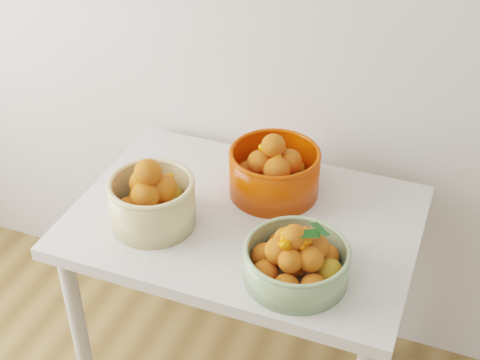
{
  "coord_description": "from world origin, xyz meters",
  "views": [
    {
      "loc": [
        0.33,
        0.16,
        1.97
      ],
      "look_at": [
        -0.21,
        1.54,
        0.92
      ],
      "focal_mm": 50.0,
      "sensor_mm": 36.0,
      "label": 1
    }
  ],
  "objects_px": {
    "table": "(244,241)",
    "bowl_cream": "(152,200)",
    "bowl_green": "(296,260)",
    "bowl_orange": "(274,171)"
  },
  "relations": [
    {
      "from": "table",
      "to": "bowl_orange",
      "type": "xyz_separation_m",
      "value": [
        0.04,
        0.14,
        0.17
      ]
    },
    {
      "from": "table",
      "to": "bowl_green",
      "type": "distance_m",
      "value": 0.33
    },
    {
      "from": "table",
      "to": "bowl_cream",
      "type": "height_order",
      "value": "bowl_cream"
    },
    {
      "from": "bowl_green",
      "to": "bowl_orange",
      "type": "xyz_separation_m",
      "value": [
        -0.18,
        0.34,
        0.02
      ]
    },
    {
      "from": "bowl_cream",
      "to": "bowl_orange",
      "type": "relative_size",
      "value": 0.93
    },
    {
      "from": "bowl_cream",
      "to": "bowl_green",
      "type": "bearing_deg",
      "value": -9.1
    },
    {
      "from": "table",
      "to": "bowl_green",
      "type": "relative_size",
      "value": 2.84
    },
    {
      "from": "bowl_cream",
      "to": "bowl_orange",
      "type": "distance_m",
      "value": 0.38
    },
    {
      "from": "bowl_cream",
      "to": "bowl_orange",
      "type": "bearing_deg",
      "value": 44.09
    },
    {
      "from": "bowl_orange",
      "to": "table",
      "type": "bearing_deg",
      "value": -105.57
    }
  ]
}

